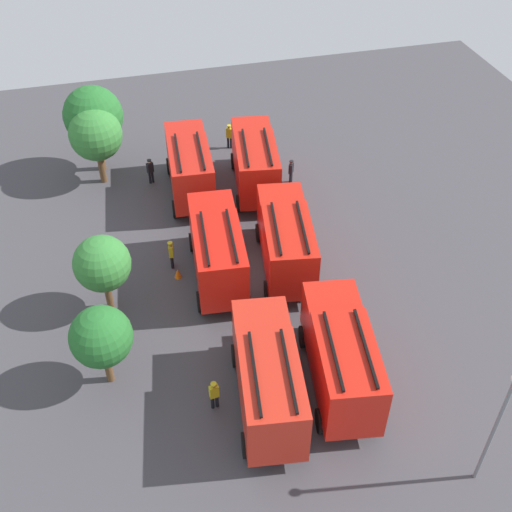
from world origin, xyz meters
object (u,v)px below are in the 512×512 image
fire_truck_0 (341,355)px  lamppost (498,422)px  tree_3 (93,116)px  tree_2 (96,135)px  fire_truck_2 (255,161)px  firefighter_3 (291,171)px  tree_1 (102,264)px  firefighter_1 (150,170)px  firefighter_2 (171,253)px  fire_truck_5 (189,165)px  fire_truck_3 (268,376)px  fire_truck_1 (286,239)px  fire_truck_4 (217,248)px  traffic_cone_0 (178,273)px  firefighter_0 (229,135)px  firefighter_4 (214,394)px  tree_0 (101,337)px

fire_truck_0 → lamppost: bearing=-137.4°
tree_3 → tree_2: bearing=179.0°
fire_truck_2 → tree_3: tree_3 is taller
firefighter_3 → tree_1: tree_1 is taller
firefighter_1 → firefighter_2: size_ratio=0.99×
fire_truck_2 → fire_truck_5: same height
fire_truck_0 → firefighter_3: size_ratio=4.44×
tree_1 → lamppost: bearing=-134.8°
lamppost → fire_truck_3: bearing=53.3°
fire_truck_1 → tree_2: size_ratio=1.43×
fire_truck_4 → traffic_cone_0: (0.61, 2.17, -1.86)m
firefighter_2 → tree_1: size_ratio=0.39×
fire_truck_1 → fire_truck_3: same height
firefighter_3 → traffic_cone_0: size_ratio=2.92×
fire_truck_5 → tree_1: (-9.13, 5.94, 0.88)m
fire_truck_2 → traffic_cone_0: 9.73m
fire_truck_5 → firefighter_0: 6.22m
tree_2 → firefighter_4: bearing=-169.8°
tree_1 → fire_truck_1: bearing=-86.5°
fire_truck_4 → firefighter_3: fire_truck_4 is taller
fire_truck_1 → firefighter_0: 13.50m
fire_truck_1 → firefighter_2: 6.45m
firefighter_3 → firefighter_0: bearing=153.1°
firefighter_2 → lamppost: size_ratio=0.27×
firefighter_1 → firefighter_2: firefighter_2 is taller
firefighter_0 → traffic_cone_0: firefighter_0 is taller
fire_truck_2 → firefighter_3: (0.12, -2.48, -1.21)m
firefighter_1 → firefighter_2: 8.70m
firefighter_2 → firefighter_4: (-9.94, -0.40, -0.06)m
firefighter_3 → tree_1: 15.43m
tree_2 → fire_truck_0: bearing=-154.9°
fire_truck_4 → lamppost: lamppost is taller
fire_truck_0 → firefighter_4: size_ratio=4.46×
lamppost → firefighter_1: bearing=22.3°
tree_1 → tree_3: bearing=-2.3°
tree_0 → tree_3: bearing=-2.9°
firefighter_3 → fire_truck_3: bearing=-76.3°
fire_truck_4 → fire_truck_5: (8.35, 0.04, 0.00)m
firefighter_4 → tree_0: 5.60m
firefighter_2 → tree_3: tree_3 is taller
firefighter_3 → firefighter_4: size_ratio=1.00×
fire_truck_0 → traffic_cone_0: size_ratio=12.97×
fire_truck_4 → fire_truck_5: size_ratio=1.00×
tree_1 → fire_truck_4: bearing=-82.6°
tree_1 → lamppost: (-13.65, -13.73, 0.83)m
fire_truck_3 → tree_2: size_ratio=1.42×
firefighter_0 → firefighter_2: bearing=-1.0°
firefighter_4 → tree_0: size_ratio=0.38×
fire_truck_2 → fire_truck_5: size_ratio=1.02×
firefighter_2 → traffic_cone_0: size_ratio=3.07×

